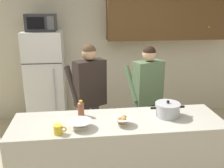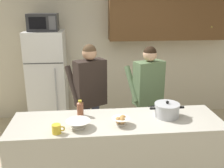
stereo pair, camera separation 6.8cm
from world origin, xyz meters
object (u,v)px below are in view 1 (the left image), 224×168
Objects in this scene: person_near_pot at (90,89)px; microwave at (41,22)px; refrigerator at (46,81)px; coffee_mug at (58,130)px; bread_bowl at (122,120)px; empty_bowl at (80,124)px; person_by_sink at (147,89)px; cooking_pot at (167,110)px; bottle_near_edge at (81,108)px.

microwave is at bearing 124.82° from person_near_pot.
refrigerator is 13.13× the size of coffee_mug.
bread_bowl is (1.04, -1.94, -0.89)m from microwave.
empty_bowl is at bearing 26.22° from coffee_mug.
microwave is 0.30× the size of person_by_sink.
cooking_pot reaches higher than empty_bowl.
person_near_pot reaches higher than empty_bowl.
person_by_sink reaches higher than bottle_near_edge.
cooking_pot is at bearing -40.55° from person_near_pot.
refrigerator is 1.00m from microwave.
empty_bowl is 1.39× the size of bottle_near_edge.
person_near_pot is 0.62m from bottle_near_edge.
person_near_pot is at bearing 81.18° from empty_bowl.
refrigerator is 3.58× the size of microwave.
microwave is at bearing 131.69° from cooking_pot.
bottle_near_edge is (-0.13, -0.61, -0.02)m from person_near_pot.
person_by_sink is at bearing -33.58° from microwave.
person_near_pot reaches higher than coffee_mug.
refrigerator is 1.87m from person_by_sink.
person_by_sink is at bearing 41.61° from coffee_mug.
microwave reaches higher than person_near_pot.
person_by_sink reaches higher than empty_bowl.
bottle_near_edge is at bearing 172.62° from cooking_pot.
bread_bowl reaches higher than empty_bowl.
coffee_mug is 0.51× the size of empty_bowl.
person_near_pot is (0.73, -1.07, 0.17)m from refrigerator.
bottle_near_edge is (-0.94, -0.63, 0.01)m from person_by_sink.
person_near_pot is 6.39× the size of empty_bowl.
bottle_near_edge is at bearing -69.97° from microwave.
person_by_sink reaches higher than coffee_mug.
person_near_pot is at bearing 70.95° from coffee_mug.
person_near_pot reaches higher than bottle_near_edge.
bottle_near_edge is (-0.98, 0.13, 0.01)m from cooking_pot.
cooking_pot is at bearing 10.16° from empty_bowl.
cooking_pot is at bearing -86.86° from person_by_sink.
microwave reaches higher than person_by_sink.
cooking_pot is at bearing -48.66° from refrigerator.
refrigerator is 2.22m from bread_bowl.
person_by_sink is 8.12× the size of bread_bowl.
refrigerator reaches higher than cooking_pot.
person_near_pot reaches higher than bread_bowl.
microwave is at bearing 106.65° from empty_bowl.
coffee_mug is 0.70× the size of bottle_near_edge.
empty_bowl is at bearing -73.35° from microwave.
coffee_mug is (-1.17, -1.04, -0.03)m from person_by_sink.
empty_bowl is at bearing -98.82° from person_near_pot.
bottle_near_edge is at bearing -101.65° from person_near_pot.
person_by_sink is at bearing -34.14° from refrigerator.
refrigerator reaches higher than person_near_pot.
person_by_sink is at bearing 33.68° from bottle_near_edge.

